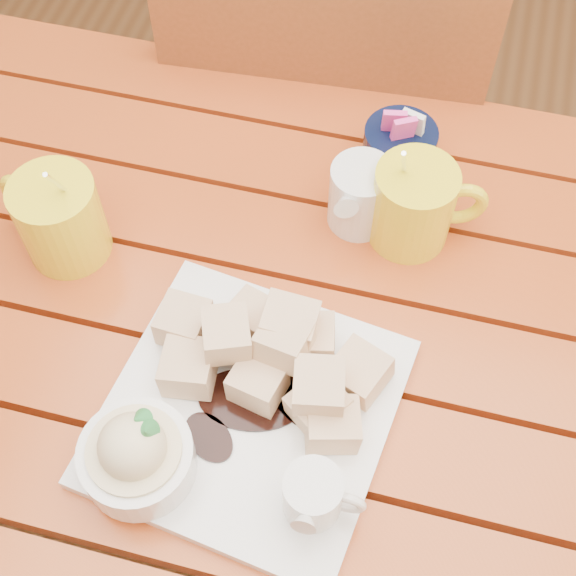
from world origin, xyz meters
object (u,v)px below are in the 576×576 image
(coffee_mug_right, at_px, (415,204))
(coffee_mug_left, at_px, (58,217))
(chair_far, at_px, (326,125))
(table, at_px, (293,366))
(dessert_plate, at_px, (232,411))

(coffee_mug_right, bearing_deg, coffee_mug_left, -179.26)
(coffee_mug_right, distance_m, chair_far, 0.47)
(table, relative_size, coffee_mug_left, 7.42)
(table, distance_m, chair_far, 0.52)
(table, distance_m, coffee_mug_right, 0.25)
(table, relative_size, dessert_plate, 3.77)
(table, height_order, dessert_plate, dessert_plate)
(table, distance_m, coffee_mug_left, 0.33)
(chair_far, bearing_deg, coffee_mug_left, 61.22)
(coffee_mug_right, height_order, chair_far, chair_far)
(coffee_mug_right, xyz_separation_m, chair_far, (-0.17, 0.35, -0.27))
(dessert_plate, bearing_deg, chair_far, 93.42)
(coffee_mug_left, bearing_deg, table, 11.00)
(chair_far, bearing_deg, coffee_mug_right, 112.34)
(dessert_plate, bearing_deg, coffee_mug_left, 146.18)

